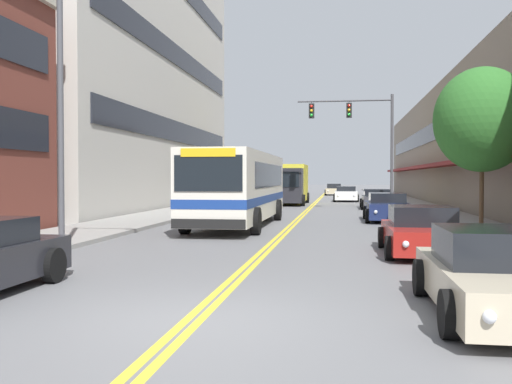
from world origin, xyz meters
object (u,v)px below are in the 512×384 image
at_px(car_navy_parked_right_mid, 387,208).
at_px(car_white_moving_lead, 346,194).
at_px(street_tree_right_mid, 482,120).
at_px(city_bus, 240,185).
at_px(box_truck, 290,184).
at_px(car_beige_moving_second, 334,190).
at_px(traffic_signal_mast, 361,129).
at_px(car_red_parked_right_end, 422,232).
at_px(car_dark_grey_parked_right_far, 377,200).
at_px(street_lamp_left_near, 73,74).
at_px(car_black_parked_left_near, 243,199).
at_px(car_champagne_parked_right_foreground, 493,276).

height_order(car_navy_parked_right_mid, car_white_moving_lead, car_navy_parked_right_mid).
height_order(car_navy_parked_right_mid, street_tree_right_mid, street_tree_right_mid).
xyz_separation_m(city_bus, box_truck, (0.44, 19.57, -0.15)).
distance_m(car_beige_moving_second, traffic_signal_mast, 31.53).
relative_size(car_red_parked_right_end, traffic_signal_mast, 0.60).
xyz_separation_m(car_navy_parked_right_mid, car_dark_grey_parked_right_far, (0.17, 10.82, -0.02)).
distance_m(car_beige_moving_second, street_lamp_left_near, 53.69).
distance_m(car_black_parked_left_near, traffic_signal_mast, 8.92).
bearing_deg(car_black_parked_left_near, traffic_signal_mast, -7.48).
xyz_separation_m(car_navy_parked_right_mid, box_truck, (-6.03, 16.18, 0.97)).
height_order(car_black_parked_left_near, car_champagne_parked_right_foreground, car_black_parked_left_near).
relative_size(car_dark_grey_parked_right_far, car_red_parked_right_end, 1.01).
bearing_deg(city_bus, car_dark_grey_parked_right_far, 64.94).
bearing_deg(car_black_parked_left_near, car_white_moving_lead, 61.56).
bearing_deg(car_champagne_parked_right_foreground, street_tree_right_mid, 77.66).
bearing_deg(car_beige_moving_second, street_tree_right_mid, -82.50).
bearing_deg(street_tree_right_mid, traffic_signal_mast, 105.39).
xyz_separation_m(car_champagne_parked_right_foreground, box_truck, (-6.14, 34.81, 1.00)).
bearing_deg(street_lamp_left_near, car_dark_grey_parked_right_far, 68.76).
distance_m(car_navy_parked_right_mid, car_white_moving_lead, 22.49).
bearing_deg(car_red_parked_right_end, car_champagne_parked_right_foreground, -89.23).
bearing_deg(car_dark_grey_parked_right_far, car_champagne_parked_right_foreground, -90.12).
height_order(car_red_parked_right_end, traffic_signal_mast, traffic_signal_mast).
bearing_deg(car_beige_moving_second, car_champagne_parked_right_foreground, -86.95).
xyz_separation_m(city_bus, car_white_moving_lead, (4.72, 25.81, -1.12)).
relative_size(city_bus, street_lamp_left_near, 1.44).
bearing_deg(car_champagne_parked_right_foreground, box_truck, 100.00).
distance_m(car_black_parked_left_near, street_tree_right_mid, 19.52).
bearing_deg(car_champagne_parked_right_foreground, car_red_parked_right_end, 90.77).
relative_size(car_white_moving_lead, street_tree_right_mid, 0.79).
bearing_deg(car_white_moving_lead, car_red_parked_right_end, -87.03).
xyz_separation_m(car_champagne_parked_right_foreground, car_navy_parked_right_mid, (-0.11, 18.63, 0.03)).
bearing_deg(box_truck, car_champagne_parked_right_foreground, -80.00).
height_order(car_dark_grey_parked_right_far, car_red_parked_right_end, car_dark_grey_parked_right_far).
bearing_deg(car_champagne_parked_right_foreground, car_dark_grey_parked_right_far, 89.88).
relative_size(city_bus, car_beige_moving_second, 2.53).
relative_size(city_bus, traffic_signal_mast, 1.60).
height_order(city_bus, car_champagne_parked_right_foreground, city_bus).
distance_m(city_bus, car_champagne_parked_right_foreground, 16.64).
bearing_deg(box_truck, city_bus, -91.30).
bearing_deg(car_beige_moving_second, car_white_moving_lead, -85.90).
bearing_deg(street_tree_right_mid, car_champagne_parked_right_foreground, -102.34).
distance_m(car_navy_parked_right_mid, street_lamp_left_near, 16.67).
relative_size(car_navy_parked_right_mid, car_beige_moving_second, 1.00).
bearing_deg(traffic_signal_mast, car_dark_grey_parked_right_far, 61.07).
distance_m(traffic_signal_mast, street_lamp_left_near, 23.52).
height_order(car_dark_grey_parked_right_far, street_lamp_left_near, street_lamp_left_near).
relative_size(car_white_moving_lead, car_beige_moving_second, 1.03).
bearing_deg(car_navy_parked_right_mid, car_white_moving_lead, 94.48).
height_order(car_black_parked_left_near, car_dark_grey_parked_right_far, car_black_parked_left_near).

